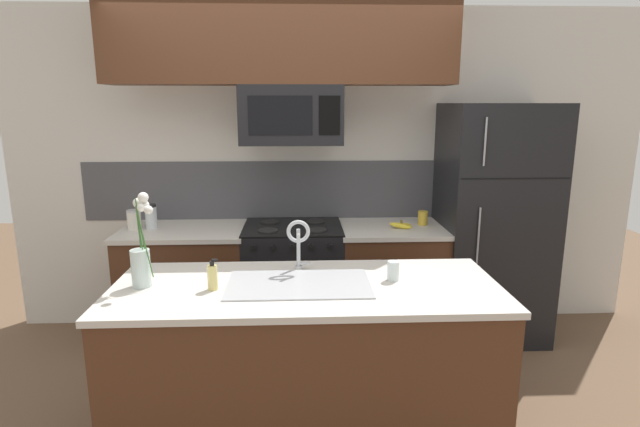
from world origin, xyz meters
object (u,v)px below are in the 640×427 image
stove_range (293,282)px  banana_bunch (401,226)px  refrigerator (492,223)px  sink_faucet (298,238)px  storage_jar_tall (134,220)px  microwave (291,115)px  dish_soap_bottle (213,277)px  drinking_glass (393,271)px  flower_vase (141,258)px  storage_jar_medium (151,217)px  coffee_tin (423,218)px

stove_range → banana_bunch: (0.83, -0.06, 0.47)m
refrigerator → sink_faucet: 1.87m
refrigerator → storage_jar_tall: (-2.79, -0.02, 0.06)m
microwave → dish_soap_bottle: bearing=-107.4°
stove_range → drinking_glass: 1.42m
flower_vase → drinking_glass: bearing=1.3°
banana_bunch → flower_vase: 2.00m
dish_soap_bottle → refrigerator: bearing=33.7°
microwave → sink_faucet: 1.21m
storage_jar_medium → refrigerator: bearing=-0.0°
refrigerator → coffee_tin: bearing=176.9°
refrigerator → drinking_glass: (-1.02, -1.22, 0.04)m
dish_soap_bottle → drinking_glass: (0.96, 0.10, -0.01)m
stove_range → storage_jar_medium: size_ratio=4.92×
banana_bunch → drinking_glass: drinking_glass is taller
stove_range → storage_jar_tall: bearing=-179.8°
dish_soap_bottle → drinking_glass: bearing=5.7°
storage_jar_medium → drinking_glass: storage_jar_medium is taller
storage_jar_medium → coffee_tin: size_ratio=1.72×
microwave → storage_jar_medium: (-1.08, 0.04, -0.76)m
storage_jar_medium → flower_vase: size_ratio=0.38×
refrigerator → flower_vase: size_ratio=3.71×
flower_vase → dish_soap_bottle: bearing=-10.1°
sink_faucet → drinking_glass: (0.51, -0.17, -0.14)m
microwave → storage_jar_tall: (-1.21, 0.02, -0.78)m
stove_range → flower_vase: flower_vase is taller
coffee_tin → dish_soap_bottle: (-1.43, -1.35, 0.01)m
microwave → banana_bunch: bearing=-2.7°
stove_range → refrigerator: (1.58, 0.02, 0.47)m
storage_jar_tall → storage_jar_medium: storage_jar_medium is taller
dish_soap_bottle → flower_vase: size_ratio=0.33×
sink_faucet → coffee_tin: bearing=47.7°
storage_jar_tall → storage_jar_medium: 0.13m
microwave → banana_bunch: microwave is taller
microwave → flower_vase: microwave is taller
storage_jar_tall → drinking_glass: storage_jar_tall is taller
coffee_tin → flower_vase: 2.22m
drinking_glass → storage_jar_medium: bearing=143.3°
microwave → storage_jar_tall: 1.44m
storage_jar_tall → flower_vase: size_ratio=0.30×
storage_jar_tall → dish_soap_bottle: dish_soap_bottle is taller
dish_soap_bottle → drinking_glass: size_ratio=1.53×
banana_bunch → sink_faucet: (-0.79, -0.97, 0.18)m
storage_jar_medium → coffee_tin: 2.11m
stove_range → coffee_tin: size_ratio=8.45×
banana_bunch → dish_soap_bottle: (-1.24, -1.24, 0.05)m
storage_jar_tall → coffee_tin: bearing=1.4°
flower_vase → banana_bunch: bearing=36.0°
stove_range → coffee_tin: bearing=2.8°
dish_soap_bottle → coffee_tin: bearing=43.3°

